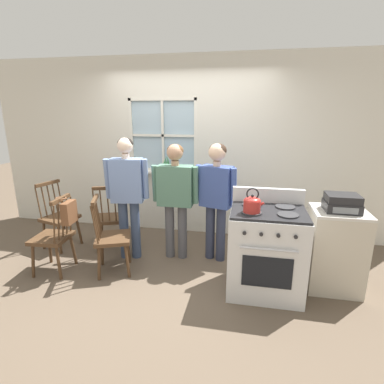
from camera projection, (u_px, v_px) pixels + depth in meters
name	position (u px, v px, depth m)	size (l,w,h in m)	color
ground_plane	(166.00, 274.00, 3.62)	(16.00, 16.00, 0.00)	brown
wall_back	(190.00, 149.00, 4.59)	(6.40, 0.16, 2.70)	silver
chair_by_window	(53.00, 238.00, 3.59)	(0.43, 0.45, 0.95)	#4C331E
chair_near_wall	(111.00, 238.00, 3.58)	(0.52, 0.54, 0.95)	#4C331E
chair_center_cluster	(111.00, 219.00, 4.21)	(0.53, 0.51, 0.95)	#4C331E
chair_near_stove	(59.00, 218.00, 4.26)	(0.50, 0.51, 0.95)	#4C331E
person_elderly_left	(127.00, 188.00, 3.80)	(0.56, 0.27, 1.59)	#384766
person_teen_center	(175.00, 191.00, 3.82)	(0.60, 0.22, 1.51)	#4C4C51
person_adult_right	(216.00, 191.00, 3.76)	(0.55, 0.31, 1.53)	#2D3347
stove	(266.00, 250.00, 3.19)	(0.78, 0.68, 1.08)	silver
kettle	(252.00, 204.00, 2.95)	(0.21, 0.17, 0.25)	red
potted_plant	(167.00, 167.00, 4.64)	(0.13, 0.13, 0.27)	#42474C
handbag	(69.00, 212.00, 3.47)	(0.20, 0.23, 0.31)	brown
side_counter	(335.00, 249.00, 3.26)	(0.55, 0.50, 0.90)	beige
stereo	(342.00, 203.00, 3.10)	(0.34, 0.29, 0.18)	#232326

